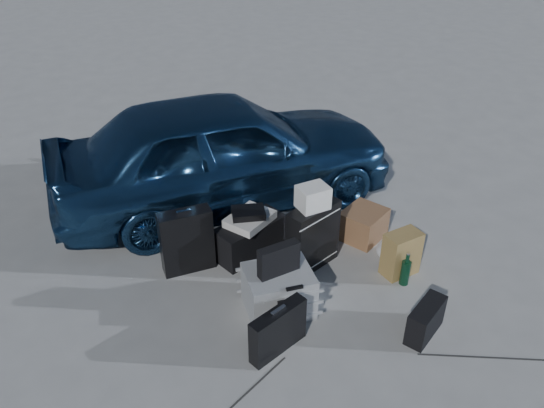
{
  "coord_description": "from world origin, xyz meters",
  "views": [
    {
      "loc": [
        -2.23,
        -2.61,
        3.19
      ],
      "look_at": [
        -0.12,
        0.85,
        0.66
      ],
      "focal_mm": 35.0,
      "sensor_mm": 36.0,
      "label": 1
    }
  ],
  "objects_px": {
    "pelican_case": "(279,291)",
    "green_bottle": "(406,269)",
    "duffel_bag": "(250,238)",
    "suitcase_left": "(187,241)",
    "cardboard_box": "(363,224)",
    "suitcase_right": "(313,237)",
    "car": "(224,151)",
    "briefcase": "(278,330)"
  },
  "relations": [
    {
      "from": "car",
      "to": "briefcase",
      "type": "distance_m",
      "value": 2.37
    },
    {
      "from": "pelican_case",
      "to": "cardboard_box",
      "type": "height_order",
      "value": "pelican_case"
    },
    {
      "from": "car",
      "to": "green_bottle",
      "type": "relative_size",
      "value": 11.04
    },
    {
      "from": "duffel_bag",
      "to": "green_bottle",
      "type": "distance_m",
      "value": 1.49
    },
    {
      "from": "pelican_case",
      "to": "briefcase",
      "type": "bearing_deg",
      "value": -107.9
    },
    {
      "from": "suitcase_left",
      "to": "car",
      "type": "bearing_deg",
      "value": 55.9
    },
    {
      "from": "suitcase_right",
      "to": "cardboard_box",
      "type": "xyz_separation_m",
      "value": [
        0.71,
        0.1,
        -0.17
      ]
    },
    {
      "from": "briefcase",
      "to": "cardboard_box",
      "type": "relative_size",
      "value": 1.22
    },
    {
      "from": "suitcase_right",
      "to": "green_bottle",
      "type": "distance_m",
      "value": 0.89
    },
    {
      "from": "pelican_case",
      "to": "cardboard_box",
      "type": "distance_m",
      "value": 1.38
    },
    {
      "from": "suitcase_right",
      "to": "pelican_case",
      "type": "bearing_deg",
      "value": -161.75
    },
    {
      "from": "suitcase_right",
      "to": "duffel_bag",
      "type": "height_order",
      "value": "suitcase_right"
    },
    {
      "from": "pelican_case",
      "to": "duffel_bag",
      "type": "xyz_separation_m",
      "value": [
        0.19,
        0.82,
        -0.02
      ]
    },
    {
      "from": "duffel_bag",
      "to": "green_bottle",
      "type": "bearing_deg",
      "value": -61.15
    },
    {
      "from": "duffel_bag",
      "to": "green_bottle",
      "type": "relative_size",
      "value": 2.11
    },
    {
      "from": "briefcase",
      "to": "green_bottle",
      "type": "xyz_separation_m",
      "value": [
        1.4,
        0.07,
        -0.03
      ]
    },
    {
      "from": "duffel_bag",
      "to": "pelican_case",
      "type": "bearing_deg",
      "value": -114.44
    },
    {
      "from": "briefcase",
      "to": "suitcase_right",
      "type": "xyz_separation_m",
      "value": [
        0.84,
        0.74,
        0.12
      ]
    },
    {
      "from": "suitcase_right",
      "to": "green_bottle",
      "type": "height_order",
      "value": "suitcase_right"
    },
    {
      "from": "briefcase",
      "to": "duffel_bag",
      "type": "relative_size",
      "value": 0.73
    },
    {
      "from": "car",
      "to": "cardboard_box",
      "type": "xyz_separation_m",
      "value": [
        0.86,
        -1.38,
        -0.47
      ]
    },
    {
      "from": "suitcase_right",
      "to": "car",
      "type": "bearing_deg",
      "value": 83.55
    },
    {
      "from": "suitcase_right",
      "to": "green_bottle",
      "type": "relative_size",
      "value": 1.94
    },
    {
      "from": "pelican_case",
      "to": "briefcase",
      "type": "height_order",
      "value": "same"
    },
    {
      "from": "green_bottle",
      "to": "briefcase",
      "type": "bearing_deg",
      "value": -177.18
    },
    {
      "from": "briefcase",
      "to": "suitcase_right",
      "type": "height_order",
      "value": "suitcase_right"
    },
    {
      "from": "car",
      "to": "pelican_case",
      "type": "bearing_deg",
      "value": 175.4
    },
    {
      "from": "pelican_case",
      "to": "suitcase_right",
      "type": "bearing_deg",
      "value": 45.38
    },
    {
      "from": "pelican_case",
      "to": "cardboard_box",
      "type": "xyz_separation_m",
      "value": [
        1.3,
        0.45,
        -0.04
      ]
    },
    {
      "from": "briefcase",
      "to": "duffel_bag",
      "type": "distance_m",
      "value": 1.29
    },
    {
      "from": "duffel_bag",
      "to": "cardboard_box",
      "type": "distance_m",
      "value": 1.17
    },
    {
      "from": "pelican_case",
      "to": "suitcase_left",
      "type": "relative_size",
      "value": 0.87
    },
    {
      "from": "car",
      "to": "briefcase",
      "type": "bearing_deg",
      "value": 171.7
    },
    {
      "from": "suitcase_left",
      "to": "cardboard_box",
      "type": "xyz_separation_m",
      "value": [
        1.73,
        -0.46,
        -0.16
      ]
    },
    {
      "from": "suitcase_left",
      "to": "duffel_bag",
      "type": "relative_size",
      "value": 0.89
    },
    {
      "from": "cardboard_box",
      "to": "briefcase",
      "type": "bearing_deg",
      "value": -151.63
    },
    {
      "from": "car",
      "to": "cardboard_box",
      "type": "height_order",
      "value": "car"
    },
    {
      "from": "cardboard_box",
      "to": "green_bottle",
      "type": "height_order",
      "value": "green_bottle"
    },
    {
      "from": "briefcase",
      "to": "green_bottle",
      "type": "bearing_deg",
      "value": -9.18
    },
    {
      "from": "pelican_case",
      "to": "green_bottle",
      "type": "xyz_separation_m",
      "value": [
        1.15,
        -0.32,
        -0.03
      ]
    },
    {
      "from": "pelican_case",
      "to": "green_bottle",
      "type": "height_order",
      "value": "pelican_case"
    },
    {
      "from": "car",
      "to": "suitcase_left",
      "type": "bearing_deg",
      "value": 145.54
    }
  ]
}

